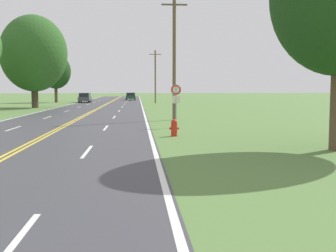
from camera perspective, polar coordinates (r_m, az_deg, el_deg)
The scene contains 8 objects.
fire_hydrant at distance 19.81m, azimuth 0.83°, elevation -0.22°, with size 0.46×0.30×0.81m.
traffic_sign at distance 23.98m, azimuth 1.09°, elevation 4.19°, with size 0.60×0.10×2.47m.
utility_pole_midground at distance 29.93m, azimuth 0.85°, elevation 9.39°, with size 1.80×0.24×8.65m.
utility_pole_far at distance 64.45m, azimuth -1.73°, elevation 6.81°, with size 1.80×0.24×7.98m.
tree_left_verge at distance 69.62m, azimuth -14.99°, elevation 7.15°, with size 4.79×4.79×7.70m.
tree_right_cluster at distance 51.29m, azimuth -17.74°, elevation 9.33°, with size 7.60×7.60×10.61m.
car_dark_grey_van_approaching at distance 68.64m, azimuth -11.19°, elevation 3.83°, with size 1.83×4.92×1.52m.
car_dark_green_sedan_mid_near at distance 81.63m, azimuth -5.07°, elevation 4.05°, with size 1.89×4.86×1.42m.
Camera 1 is at (4.35, 1.51, 2.26)m, focal length 45.00 mm.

